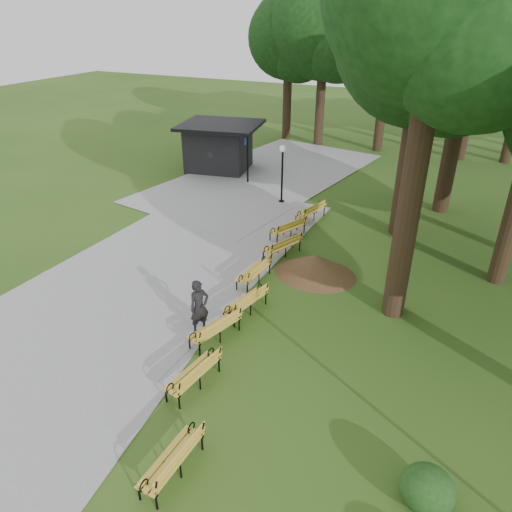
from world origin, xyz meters
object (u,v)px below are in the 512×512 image
at_px(bench_2, 215,328).
at_px(bench_6, 288,228).
at_px(bench_5, 282,246).
at_px(lawn_tree_4, 472,42).
at_px(bench_0, 171,459).
at_px(bench_4, 254,272).
at_px(lawn_tree_2, 428,35).
at_px(person, 199,307).
at_px(lamp_post, 282,162).
at_px(dirt_mound, 316,265).
at_px(bench_1, 193,373).
at_px(kiosk, 218,146).
at_px(bench_3, 245,302).
at_px(bench_7, 310,211).

distance_m(bench_2, bench_6, 7.63).
height_order(bench_5, lawn_tree_4, lawn_tree_4).
relative_size(bench_0, bench_4, 1.00).
bearing_deg(bench_6, lawn_tree_2, 144.87).
distance_m(person, lawn_tree_4, 16.13).
relative_size(bench_2, bench_6, 1.00).
bearing_deg(bench_6, lamp_post, -130.00).
bearing_deg(lawn_tree_4, bench_4, -117.76).
relative_size(dirt_mound, bench_1, 1.38).
bearing_deg(kiosk, bench_1, -73.40).
bearing_deg(bench_5, bench_3, 28.78).
bearing_deg(dirt_mound, bench_1, -97.91).
relative_size(person, bench_2, 0.94).
height_order(lamp_post, bench_2, lamp_post).
relative_size(bench_4, lawn_tree_4, 0.18).
relative_size(bench_4, bench_7, 1.00).
xyz_separation_m(person, bench_3, (0.82, 1.47, -0.45)).
distance_m(person, bench_6, 7.43).
height_order(kiosk, dirt_mound, kiosk).
relative_size(bench_1, bench_5, 1.00).
bearing_deg(lamp_post, lawn_tree_2, -11.01).
height_order(bench_3, bench_6, same).
xyz_separation_m(bench_0, bench_1, (-1.00, 2.47, 0.00)).
xyz_separation_m(kiosk, bench_7, (7.73, -5.03, -0.99)).
height_order(dirt_mound, bench_4, bench_4).
distance_m(lamp_post, bench_1, 13.76).
height_order(person, bench_7, person).
relative_size(bench_0, bench_6, 1.00).
height_order(kiosk, bench_4, kiosk).
bearing_deg(bench_1, lamp_post, -159.33).
bearing_deg(kiosk, lawn_tree_2, -32.54).
bearing_deg(lamp_post, bench_1, -77.22).
distance_m(person, bench_1, 2.46).
relative_size(lamp_post, bench_3, 1.56).
relative_size(person, lawn_tree_2, 0.15).
bearing_deg(person, kiosk, 55.36).
bearing_deg(bench_2, bench_1, 30.33).
relative_size(bench_3, bench_4, 1.00).
bearing_deg(bench_0, bench_3, -165.65).
bearing_deg(bench_5, lawn_tree_2, 160.22).
xyz_separation_m(kiosk, dirt_mound, (9.64, -9.84, -1.03)).
bearing_deg(bench_1, bench_4, -163.06).
xyz_separation_m(kiosk, lamp_post, (5.64, -3.54, 0.71)).
distance_m(lamp_post, bench_4, 8.25).
bearing_deg(bench_0, bench_1, -155.39).
relative_size(dirt_mound, bench_3, 1.38).
bearing_deg(bench_7, bench_0, 24.35).
distance_m(lamp_post, dirt_mound, 7.65).
bearing_deg(dirt_mound, bench_6, 130.29).
bearing_deg(bench_5, kiosk, -116.17).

